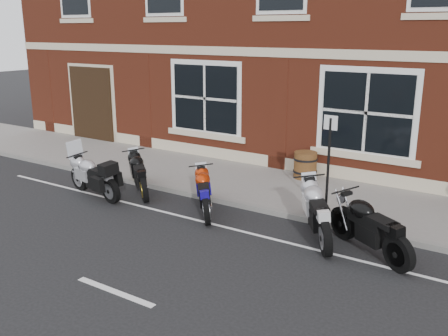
% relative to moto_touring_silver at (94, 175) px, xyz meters
% --- Properties ---
extents(ground, '(80.00, 80.00, 0.00)m').
position_rel_moto_touring_silver_xyz_m(ground, '(3.84, -0.16, -0.55)').
color(ground, black).
rests_on(ground, ground).
extents(sidewalk, '(30.00, 3.00, 0.12)m').
position_rel_moto_touring_silver_xyz_m(sidewalk, '(3.84, 2.84, -0.49)').
color(sidewalk, slate).
rests_on(sidewalk, ground).
extents(kerb, '(30.00, 0.16, 0.12)m').
position_rel_moto_touring_silver_xyz_m(kerb, '(3.84, 1.26, -0.49)').
color(kerb, slate).
rests_on(kerb, ground).
extents(moto_touring_silver, '(2.02, 0.60, 1.34)m').
position_rel_moto_touring_silver_xyz_m(moto_touring_silver, '(0.00, 0.00, 0.00)').
color(moto_touring_silver, black).
rests_on(moto_touring_silver, ground).
extents(moto_sport_red, '(1.31, 1.66, 0.90)m').
position_rel_moto_touring_silver_xyz_m(moto_sport_red, '(3.01, 0.55, -0.03)').
color(moto_sport_red, black).
rests_on(moto_sport_red, ground).
extents(moto_sport_black, '(1.65, 1.43, 0.92)m').
position_rel_moto_touring_silver_xyz_m(moto_sport_black, '(0.81, 0.83, -0.02)').
color(moto_sport_black, black).
rests_on(moto_sport_black, ground).
extents(moto_sport_silver, '(1.36, 1.97, 1.02)m').
position_rel_moto_touring_silver_xyz_m(moto_sport_silver, '(5.69, 0.61, 0.04)').
color(moto_sport_silver, black).
rests_on(moto_sport_silver, ground).
extents(moto_naked_black, '(1.92, 1.31, 0.99)m').
position_rel_moto_touring_silver_xyz_m(moto_naked_black, '(6.75, 0.45, 0.02)').
color(moto_naked_black, black).
rests_on(moto_naked_black, ground).
extents(barrel_planter, '(0.64, 0.64, 0.72)m').
position_rel_moto_touring_silver_xyz_m(barrel_planter, '(3.92, 3.92, -0.07)').
color(barrel_planter, '#422A11').
rests_on(barrel_planter, sidewalk).
extents(parking_sign, '(0.31, 0.06, 2.17)m').
position_rel_moto_touring_silver_xyz_m(parking_sign, '(5.43, 1.66, 0.83)').
color(parking_sign, black).
rests_on(parking_sign, sidewalk).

